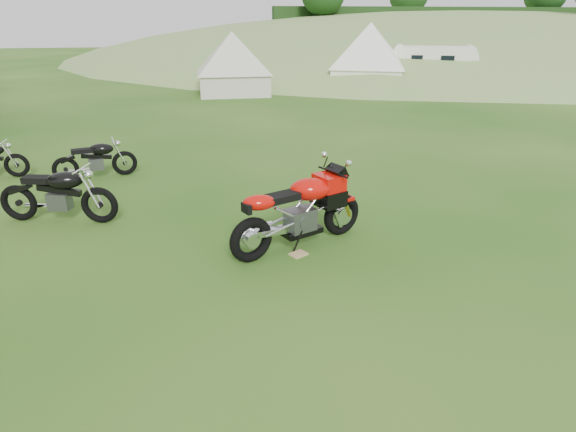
{
  "coord_description": "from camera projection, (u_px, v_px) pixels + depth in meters",
  "views": [
    {
      "loc": [
        -0.94,
        -5.49,
        3.34
      ],
      "look_at": [
        0.13,
        0.4,
        0.87
      ],
      "focal_mm": 30.0,
      "sensor_mm": 36.0,
      "label": 1
    }
  ],
  "objects": [
    {
      "name": "vintage_moto_b",
      "position": [
        57.0,
        193.0,
        8.32
      ],
      "size": [
        2.1,
        0.97,
        1.08
      ],
      "primitive_type": null,
      "rotation": [
        0.0,
        0.0,
        -0.25
      ],
      "color": "black",
      "rests_on": "ground"
    },
    {
      "name": "plywood_board",
      "position": [
        298.0,
        254.0,
        7.32
      ],
      "size": [
        0.32,
        0.3,
        0.02
      ],
      "primitive_type": "cube",
      "rotation": [
        0.0,
        0.0,
        0.51
      ],
      "color": "tan",
      "rests_on": "ground"
    },
    {
      "name": "hillside",
      "position": [
        456.0,
        55.0,
        46.77
      ],
      "size": [
        80.0,
        64.0,
        8.0
      ],
      "primitive_type": "ellipsoid",
      "color": "#6A9C4F",
      "rests_on": "ground"
    },
    {
      "name": "sport_motorcycle",
      "position": [
        299.0,
        206.0,
        7.33
      ],
      "size": [
        2.33,
        1.46,
        1.38
      ],
      "primitive_type": null,
      "rotation": [
        0.0,
        0.0,
        0.42
      ],
      "color": "#BF0C06",
      "rests_on": "ground"
    },
    {
      "name": "ground",
      "position": [
        284.0,
        288.0,
        6.43
      ],
      "size": [
        120.0,
        120.0,
        0.0
      ],
      "primitive_type": "plane",
      "color": "#17480F",
      "rests_on": "ground"
    },
    {
      "name": "tent_right",
      "position": [
        369.0,
        58.0,
        24.1
      ],
      "size": [
        4.45,
        4.45,
        2.94
      ],
      "primitive_type": null,
      "rotation": [
        0.0,
        0.0,
        -0.4
      ],
      "color": "white",
      "rests_on": "ground"
    },
    {
      "name": "tent_left",
      "position": [
        233.0,
        64.0,
        22.34
      ],
      "size": [
        3.15,
        3.15,
        2.72
      ],
      "primitive_type": null,
      "rotation": [
        0.0,
        0.0,
        -0.0
      ],
      "color": "beige",
      "rests_on": "ground"
    },
    {
      "name": "hedgerow",
      "position": [
        456.0,
        55.0,
        46.77
      ],
      "size": [
        36.0,
        1.2,
        8.6
      ],
      "primitive_type": null,
      "color": "#143311",
      "rests_on": "ground"
    },
    {
      "name": "caravan",
      "position": [
        432.0,
        66.0,
        24.95
      ],
      "size": [
        4.74,
        3.51,
        2.03
      ],
      "primitive_type": null,
      "rotation": [
        0.0,
        0.0,
        -0.41
      ],
      "color": "white",
      "rests_on": "ground"
    },
    {
      "name": "vintage_moto_c",
      "position": [
        95.0,
        159.0,
        10.65
      ],
      "size": [
        1.78,
        0.8,
        0.91
      ],
      "primitive_type": null,
      "rotation": [
        0.0,
        0.0,
        0.24
      ],
      "color": "black",
      "rests_on": "ground"
    }
  ]
}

